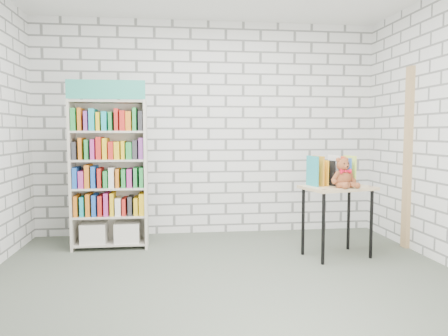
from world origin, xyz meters
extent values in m
plane|color=#4B5245|center=(0.00, 0.00, 0.00)|extent=(4.50, 4.50, 0.00)
cube|color=silver|center=(0.00, 2.00, 1.40)|extent=(4.50, 0.02, 2.80)
cube|color=silver|center=(0.00, -2.00, 1.40)|extent=(4.50, 0.02, 2.80)
cube|color=beige|center=(-1.62, 1.35, 0.86)|extent=(0.03, 0.33, 1.72)
cube|color=beige|center=(-0.79, 1.35, 0.86)|extent=(0.03, 0.33, 1.72)
cube|color=beige|center=(-1.21, 1.51, 0.86)|extent=(0.86, 0.02, 1.72)
cube|color=teal|center=(-1.21, 1.19, 1.82)|extent=(0.86, 0.02, 0.21)
cube|color=beige|center=(-1.21, 1.35, 0.06)|extent=(0.80, 0.31, 0.02)
cube|color=beige|center=(-1.21, 1.35, 0.38)|extent=(0.80, 0.31, 0.02)
cube|color=beige|center=(-1.21, 1.35, 0.71)|extent=(0.80, 0.31, 0.02)
cube|color=beige|center=(-1.21, 1.35, 1.03)|extent=(0.80, 0.31, 0.02)
cube|color=beige|center=(-1.21, 1.35, 1.35)|extent=(0.80, 0.31, 0.02)
cube|color=beige|center=(-1.21, 1.35, 1.70)|extent=(0.80, 0.31, 0.02)
cube|color=silver|center=(-1.40, 1.35, 0.18)|extent=(0.29, 0.27, 0.23)
cube|color=silver|center=(-1.02, 1.35, 0.18)|extent=(0.29, 0.27, 0.23)
cube|color=red|center=(-1.21, 1.34, 0.51)|extent=(0.80, 0.27, 0.23)
cube|color=yellow|center=(-1.21, 1.34, 0.83)|extent=(0.80, 0.27, 0.23)
cube|color=blue|center=(-1.21, 1.34, 1.16)|extent=(0.80, 0.27, 0.23)
cube|color=green|center=(-1.21, 1.34, 1.48)|extent=(0.80, 0.27, 0.23)
cube|color=tan|center=(1.28, 0.68, 0.75)|extent=(0.82, 0.66, 0.03)
cylinder|color=black|center=(1.03, 0.42, 0.37)|extent=(0.04, 0.04, 0.74)
cylinder|color=black|center=(0.94, 0.79, 0.37)|extent=(0.04, 0.04, 0.74)
cylinder|color=black|center=(1.62, 0.57, 0.37)|extent=(0.04, 0.04, 0.74)
cylinder|color=black|center=(1.52, 0.95, 0.37)|extent=(0.04, 0.04, 0.74)
cylinder|color=black|center=(1.04, 0.43, 0.77)|extent=(0.05, 0.05, 0.01)
cylinder|color=black|center=(1.61, 0.58, 0.77)|extent=(0.05, 0.05, 0.01)
cube|color=teal|center=(1.02, 0.73, 0.92)|extent=(0.07, 0.22, 0.30)
cube|color=orange|center=(1.08, 0.75, 0.92)|extent=(0.07, 0.22, 0.30)
cube|color=yellow|center=(1.15, 0.77, 0.92)|extent=(0.07, 0.22, 0.30)
cube|color=black|center=(1.22, 0.79, 0.92)|extent=(0.07, 0.22, 0.30)
cube|color=white|center=(1.28, 0.80, 0.92)|extent=(0.07, 0.22, 0.30)
cube|color=#DA4926|center=(1.35, 0.82, 0.92)|extent=(0.07, 0.22, 0.30)
cube|color=#3163B8|center=(1.42, 0.84, 0.92)|extent=(0.07, 0.22, 0.30)
cube|color=#D7F451|center=(1.48, 0.86, 0.92)|extent=(0.07, 0.22, 0.30)
ellipsoid|color=brown|center=(1.30, 0.60, 0.86)|extent=(0.19, 0.16, 0.19)
sphere|color=brown|center=(1.30, 0.59, 1.01)|extent=(0.13, 0.13, 0.13)
sphere|color=brown|center=(1.25, 0.59, 1.06)|extent=(0.05, 0.05, 0.05)
sphere|color=brown|center=(1.34, 0.62, 1.06)|extent=(0.05, 0.05, 0.05)
sphere|color=brown|center=(1.31, 0.54, 0.99)|extent=(0.05, 0.05, 0.05)
sphere|color=black|center=(1.29, 0.53, 1.03)|extent=(0.02, 0.02, 0.02)
sphere|color=black|center=(1.33, 0.54, 1.03)|extent=(0.02, 0.02, 0.02)
sphere|color=black|center=(1.31, 0.52, 0.99)|extent=(0.02, 0.02, 0.02)
cylinder|color=brown|center=(1.21, 0.56, 0.89)|extent=(0.10, 0.07, 0.13)
cylinder|color=brown|center=(1.39, 0.60, 0.89)|extent=(0.10, 0.09, 0.13)
sphere|color=brown|center=(1.18, 0.54, 0.84)|extent=(0.05, 0.05, 0.05)
sphere|color=brown|center=(1.42, 0.59, 0.84)|extent=(0.05, 0.05, 0.05)
cylinder|color=brown|center=(1.26, 0.49, 0.81)|extent=(0.12, 0.15, 0.08)
cylinder|color=brown|center=(1.37, 0.52, 0.81)|extent=(0.07, 0.15, 0.08)
sphere|color=brown|center=(1.26, 0.43, 0.80)|extent=(0.06, 0.06, 0.06)
sphere|color=brown|center=(1.40, 0.46, 0.80)|extent=(0.06, 0.06, 0.06)
cone|color=red|center=(1.28, 0.54, 0.94)|extent=(0.06, 0.06, 0.05)
cone|color=red|center=(1.34, 0.55, 0.94)|extent=(0.06, 0.06, 0.05)
sphere|color=red|center=(1.31, 0.54, 0.94)|extent=(0.03, 0.03, 0.03)
cube|color=tan|center=(2.23, 0.95, 1.05)|extent=(0.05, 0.12, 2.10)
camera|label=1|loc=(-0.50, -3.80, 1.35)|focal=35.00mm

